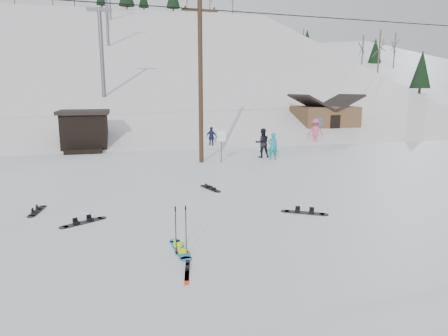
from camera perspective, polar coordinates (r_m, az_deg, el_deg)
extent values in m
plane|color=silver|center=(9.77, 0.49, -14.12)|extent=(200.00, 200.00, 0.00)
cube|color=silver|center=(65.62, -11.48, -3.33)|extent=(60.00, 85.24, 65.97)
cube|color=silver|center=(72.62, 20.19, -1.59)|extent=(45.66, 93.98, 54.59)
cylinder|color=#3A2819|center=(22.94, -3.36, 11.97)|extent=(0.26, 0.26, 9.00)
cube|color=#3A2819|center=(23.33, -3.48, 21.59)|extent=(2.00, 0.12, 0.12)
cylinder|color=black|center=(23.35, -3.48, 21.88)|extent=(0.08, 0.08, 0.12)
cylinder|color=#595B60|center=(23.01, -0.38, 2.99)|extent=(0.07, 0.07, 1.80)
cube|color=white|center=(22.89, -0.36, 4.59)|extent=(0.50, 0.04, 0.60)
cube|color=black|center=(29.83, -19.22, 4.93)|extent=(3.00, 3.00, 2.50)
cube|color=black|center=(29.73, -19.39, 7.55)|extent=(3.40, 3.40, 0.25)
cube|color=black|center=(28.19, -19.40, 2.33)|extent=(2.40, 1.20, 0.30)
cylinder|color=#595B60|center=(38.72, -17.06, 15.25)|extent=(0.36, 0.36, 8.00)
cube|color=#595B60|center=(39.21, -17.40, 20.79)|extent=(2.20, 0.30, 0.30)
cylinder|color=#595B60|center=(59.36, -16.38, 20.02)|extent=(0.36, 0.36, 8.00)
cube|color=brown|center=(36.92, 14.07, 6.45)|extent=(5.00, 4.00, 2.70)
cube|color=black|center=(36.22, 12.29, 9.14)|extent=(2.69, 4.40, 1.43)
cube|color=black|center=(37.48, 16.05, 9.03)|extent=(2.69, 4.40, 1.43)
cube|color=black|center=(35.17, 15.59, 5.75)|extent=(0.90, 0.06, 1.90)
cube|color=#1C79BC|center=(10.82, -6.30, -11.51)|extent=(0.43, 1.31, 0.03)
cylinder|color=#1C79BC|center=(11.40, -7.07, -10.32)|extent=(0.29, 0.29, 0.03)
cylinder|color=#1C79BC|center=(10.25, -5.43, -12.83)|extent=(0.29, 0.29, 0.03)
cube|color=#EFFF0D|center=(11.01, -6.59, -10.80)|extent=(0.23, 0.18, 0.08)
cube|color=#EFFF0D|center=(10.59, -6.00, -11.69)|extent=(0.23, 0.18, 0.08)
cube|color=#B03812|center=(9.75, -5.26, -14.13)|extent=(0.38, 1.59, 0.02)
cube|color=black|center=(9.73, -5.26, -13.90)|extent=(0.13, 0.30, 0.07)
cube|color=#B03812|center=(9.90, -5.23, -13.72)|extent=(0.38, 1.59, 0.02)
cube|color=black|center=(9.88, -5.24, -13.49)|extent=(0.13, 0.30, 0.07)
cylinder|color=black|center=(10.33, -6.90, -9.00)|extent=(0.02, 0.02, 1.25)
cylinder|color=black|center=(10.54, -6.82, -11.87)|extent=(0.09, 0.09, 0.01)
cylinder|color=black|center=(10.14, -6.98, -5.79)|extent=(0.04, 0.04, 0.11)
cylinder|color=black|center=(10.36, -5.45, -8.91)|extent=(0.02, 0.02, 1.25)
cylinder|color=black|center=(10.57, -5.39, -11.77)|extent=(0.09, 0.09, 0.01)
cylinder|color=black|center=(10.17, -5.51, -5.71)|extent=(0.04, 0.04, 0.11)
cube|color=black|center=(13.56, -19.44, -7.35)|extent=(1.24, 0.91, 0.03)
cylinder|color=black|center=(13.83, -17.05, -6.85)|extent=(0.29, 0.29, 0.03)
cylinder|color=black|center=(13.32, -21.93, -7.87)|extent=(0.29, 0.29, 0.03)
cube|color=black|center=(13.64, -18.58, -6.95)|extent=(0.24, 0.26, 0.08)
cube|color=black|center=(13.45, -20.34, -7.32)|extent=(0.24, 0.26, 0.08)
cube|color=black|center=(15.38, -25.13, -5.61)|extent=(0.42, 1.19, 0.02)
cylinder|color=black|center=(15.91, -24.45, -5.02)|extent=(0.27, 0.27, 0.02)
cylinder|color=black|center=(14.86, -25.85, -6.25)|extent=(0.27, 0.27, 0.02)
cube|color=black|center=(15.56, -24.89, -5.22)|extent=(0.21, 0.17, 0.08)
cube|color=black|center=(15.18, -25.40, -5.66)|extent=(0.21, 0.17, 0.08)
cube|color=black|center=(14.04, 11.41, -6.29)|extent=(1.29, 0.92, 0.03)
cylinder|color=black|center=(14.01, 14.11, -6.45)|extent=(0.30, 0.30, 0.03)
cylinder|color=black|center=(14.11, 8.73, -6.11)|extent=(0.30, 0.30, 0.03)
cube|color=black|center=(14.01, 12.39, -6.12)|extent=(0.25, 0.27, 0.09)
cube|color=black|center=(14.05, 10.45, -6.00)|extent=(0.25, 0.27, 0.09)
cube|color=black|center=(17.04, -1.96, -2.97)|extent=(0.66, 1.24, 0.02)
cylinder|color=black|center=(17.55, -2.98, -2.56)|extent=(0.28, 0.28, 0.02)
cylinder|color=black|center=(16.54, -0.87, -3.40)|extent=(0.28, 0.28, 0.02)
cube|color=black|center=(17.21, -2.34, -2.65)|extent=(0.24, 0.21, 0.08)
cube|color=black|center=(16.85, -1.57, -2.95)|extent=(0.24, 0.21, 0.08)
imported|color=#0E898C|center=(24.13, 6.98, 3.09)|extent=(0.63, 0.45, 1.63)
imported|color=black|center=(24.91, 5.50, 3.59)|extent=(0.95, 0.78, 1.82)
imported|color=#D44A76|center=(31.94, 12.91, 5.12)|extent=(1.37, 0.96, 1.93)
imported|color=#192040|center=(29.04, -1.79, 4.42)|extent=(0.94, 0.82, 1.52)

